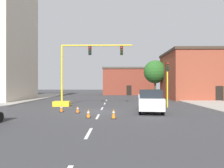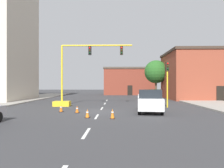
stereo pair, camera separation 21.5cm
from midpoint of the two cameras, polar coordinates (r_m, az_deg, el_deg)
The scene contains 18 objects.
ground_plane at distance 19.44m, azimuth -3.39°, elevation -7.27°, with size 160.00×160.00×0.00m, color #38383A.
sidewalk_left at distance 31.08m, azimuth -27.67°, elevation -4.43°, with size 6.00×56.00×0.14m, color #9E998E.
sidewalk_right at distance 29.83m, azimuth 24.53°, elevation -4.62°, with size 6.00×56.00×0.14m, color #9E998E.
lane_stripe_seg_1 at distance 11.09m, azimuth -6.71°, elevation -12.70°, with size 0.16×2.40×0.01m, color silver.
lane_stripe_seg_2 at distance 16.47m, azimuth -4.17°, elevation -8.55°, with size 0.16×2.40×0.01m, color silver.
lane_stripe_seg_3 at distance 21.91m, azimuth -2.91°, elevation -6.44°, with size 0.16×2.40×0.01m, color silver.
lane_stripe_seg_4 at distance 27.38m, azimuth -2.15°, elevation -5.17°, with size 0.16×2.40×0.01m, color silver.
lane_stripe_seg_5 at distance 32.85m, azimuth -1.65°, elevation -4.33°, with size 0.16×2.40×0.01m, color silver.
building_brick_center at distance 52.08m, azimuth 4.13°, elevation 0.75°, with size 12.04×7.50×6.37m.
building_row_right at distance 39.25m, azimuth 22.91°, elevation 2.12°, with size 12.70×11.10×7.87m.
traffic_signal_gantry at distance 24.42m, azimuth -10.83°, elevation -0.57°, with size 8.71×1.20×6.83m.
traffic_light_pole_right at distance 23.44m, azimuth 14.15°, elevation 2.60°, with size 0.32×0.47×4.80m.
tree_right_far at distance 40.67m, azimuth 11.16°, elevation 3.15°, with size 4.23×4.23×6.86m.
pickup_truck_white at distance 19.34m, azimuth 9.67°, elevation -4.40°, with size 2.53×5.57×1.99m.
traffic_cone_roadside_a at distance 18.70m, azimuth -9.36°, elevation -6.64°, with size 0.36×0.36×0.60m.
traffic_cone_roadside_b at distance 19.62m, azimuth -13.47°, elevation -6.24°, with size 0.36×0.36×0.66m.
traffic_cone_roadside_c at distance 15.39m, azimuth 0.03°, elevation -7.83°, with size 0.36×0.36×0.72m.
traffic_cone_roadside_d at distance 15.89m, azimuth -6.62°, elevation -7.75°, with size 0.36×0.36×0.63m.
Camera 1 is at (1.31, -19.24, 2.43)m, focal length 34.67 mm.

